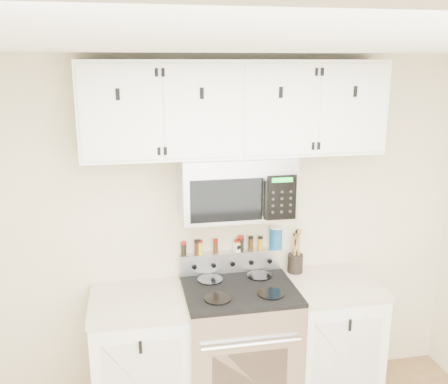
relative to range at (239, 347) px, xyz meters
name	(u,v)px	position (x,y,z in m)	size (l,w,h in m)	color
back_wall	(230,231)	(0.00, 0.32, 0.76)	(3.50, 0.01, 2.50)	#C0B790
ceiling	(338,47)	(0.00, -1.43, 2.01)	(3.50, 3.50, 0.01)	white
range	(239,347)	(0.00, 0.00, 0.00)	(0.76, 0.65, 1.10)	#B7B7BA
base_cabinet_left	(141,359)	(-0.69, 0.02, -0.03)	(0.64, 0.62, 0.92)	white
base_cabinet_right	(329,338)	(0.69, 0.02, -0.03)	(0.64, 0.62, 0.92)	white
microwave	(236,187)	(0.00, 0.13, 1.14)	(0.76, 0.44, 0.42)	#9E9EA3
upper_cabinets	(236,109)	(0.00, 0.15, 1.66)	(2.00, 0.35, 0.62)	white
utensil_crock	(295,262)	(0.48, 0.23, 0.52)	(0.11, 0.11, 0.33)	black
kitchen_timer	(238,247)	(0.05, 0.28, 0.65)	(0.06, 0.05, 0.07)	white
salt_canister	(276,237)	(0.34, 0.28, 0.70)	(0.09, 0.09, 0.17)	#14518D
spice_jar_0	(184,248)	(-0.35, 0.28, 0.66)	(0.04, 0.04, 0.10)	black
spice_jar_1	(197,247)	(-0.25, 0.28, 0.67)	(0.04, 0.04, 0.11)	#411E0F
spice_jar_2	(200,247)	(-0.23, 0.28, 0.67)	(0.04, 0.04, 0.10)	yellow
spice_jar_3	(216,246)	(-0.11, 0.28, 0.67)	(0.04, 0.04, 0.10)	#41240F
spice_jar_4	(238,245)	(0.05, 0.28, 0.66)	(0.05, 0.05, 0.09)	yellow
spice_jar_5	(241,243)	(0.07, 0.28, 0.67)	(0.05, 0.05, 0.11)	black
spice_jar_6	(251,243)	(0.15, 0.28, 0.67)	(0.04, 0.04, 0.11)	#39260D
spice_jar_7	(260,243)	(0.22, 0.28, 0.66)	(0.04, 0.04, 0.10)	#C57F17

